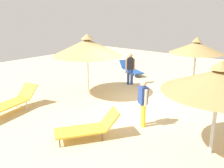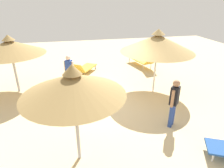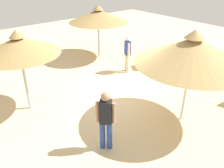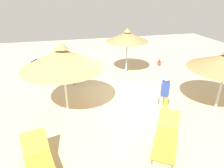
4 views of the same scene
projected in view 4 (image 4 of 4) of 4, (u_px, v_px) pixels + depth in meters
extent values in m
cube|color=beige|center=(115.00, 99.00, 8.67)|extent=(24.00, 24.00, 0.10)
cylinder|color=#B2B2B7|center=(221.00, 85.00, 7.53)|extent=(0.09, 0.09, 2.01)
cylinder|color=white|center=(65.00, 86.00, 7.39)|extent=(0.07, 0.07, 2.05)
cone|color=tan|center=(62.00, 58.00, 6.94)|extent=(2.93, 2.93, 0.69)
cone|color=tan|center=(61.00, 46.00, 6.75)|extent=(0.53, 0.53, 0.22)
cylinder|color=#B2B2B7|center=(127.00, 54.00, 10.90)|extent=(0.08, 0.08, 2.17)
cone|color=#997A47|center=(127.00, 37.00, 10.50)|extent=(2.29, 2.29, 0.48)
cone|color=#997A47|center=(127.00, 30.00, 10.36)|extent=(0.41, 0.41, 0.22)
cube|color=gold|center=(165.00, 144.00, 5.70)|extent=(1.52, 1.30, 0.05)
cylinder|color=brown|center=(173.00, 165.00, 5.17)|extent=(0.04, 0.04, 0.25)
cylinder|color=brown|center=(152.00, 160.00, 5.33)|extent=(0.04, 0.04, 0.25)
cylinder|color=brown|center=(175.00, 137.00, 6.18)|extent=(0.04, 0.04, 0.25)
cylinder|color=brown|center=(158.00, 133.00, 6.34)|extent=(0.04, 0.04, 0.25)
cube|color=gold|center=(169.00, 119.00, 6.35)|extent=(0.70, 0.76, 0.51)
cube|color=#1E478C|center=(54.00, 69.00, 11.22)|extent=(1.28, 1.75, 0.05)
cylinder|color=silver|center=(68.00, 71.00, 11.36)|extent=(0.04, 0.04, 0.22)
cylinder|color=silver|center=(64.00, 74.00, 10.91)|extent=(0.04, 0.04, 0.22)
cylinder|color=silver|center=(46.00, 69.00, 11.64)|extent=(0.04, 0.04, 0.22)
cylinder|color=silver|center=(41.00, 72.00, 11.19)|extent=(0.04, 0.04, 0.22)
cube|color=#1E478C|center=(37.00, 64.00, 11.33)|extent=(0.73, 0.64, 0.43)
cylinder|color=silver|center=(50.00, 161.00, 5.27)|extent=(0.04, 0.04, 0.32)
cylinder|color=silver|center=(28.00, 168.00, 5.04)|extent=(0.04, 0.04, 0.32)
cube|color=gold|center=(34.00, 142.00, 5.29)|extent=(0.66, 0.75, 0.47)
cylinder|color=beige|center=(161.00, 104.00, 7.50)|extent=(0.13, 0.13, 0.75)
cylinder|color=yellow|center=(165.00, 104.00, 7.46)|extent=(0.13, 0.13, 0.75)
cube|color=navy|center=(165.00, 88.00, 7.20)|extent=(0.32, 0.34, 0.56)
sphere|color=beige|center=(166.00, 79.00, 7.04)|extent=(0.20, 0.20, 0.20)
cylinder|color=beige|center=(160.00, 89.00, 7.26)|extent=(0.09, 0.09, 0.52)
cylinder|color=beige|center=(170.00, 90.00, 7.17)|extent=(0.09, 0.09, 0.52)
cylinder|color=navy|center=(76.00, 76.00, 9.97)|extent=(0.13, 0.13, 0.77)
cylinder|color=navy|center=(73.00, 77.00, 9.84)|extent=(0.13, 0.13, 0.77)
cube|color=black|center=(73.00, 63.00, 9.62)|extent=(0.35, 0.35, 0.58)
sphere|color=#A57554|center=(73.00, 55.00, 9.46)|extent=(0.21, 0.21, 0.21)
cylinder|color=#A57554|center=(76.00, 63.00, 9.78)|extent=(0.09, 0.09, 0.53)
cylinder|color=#A57554|center=(71.00, 65.00, 9.49)|extent=(0.09, 0.09, 0.53)
cube|color=maroon|center=(159.00, 63.00, 12.47)|extent=(0.39, 0.27, 0.26)
torus|color=maroon|center=(159.00, 60.00, 12.40)|extent=(0.25, 0.10, 0.25)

